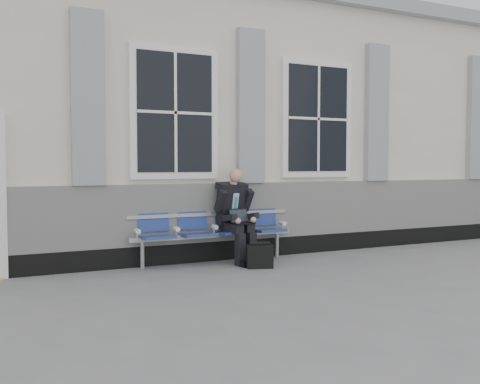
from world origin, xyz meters
TOP-DOWN VIEW (x-y plane):
  - ground at (0.00, 0.00)m, footprint 70.00×70.00m
  - station_building at (-0.02, 3.47)m, footprint 14.40×4.40m
  - bench at (-1.59, 1.32)m, footprint 2.60×0.47m
  - businessman at (-1.28, 1.19)m, footprint 0.60×0.80m
  - briefcase at (-1.16, 0.62)m, footprint 0.40×0.26m

SIDE VIEW (x-z plane):
  - ground at x=0.00m, z-range 0.00..0.00m
  - briefcase at x=-1.16m, z-range -0.02..0.37m
  - bench at x=-1.59m, z-range 0.10..1.01m
  - businessman at x=-1.28m, z-range 0.06..1.48m
  - station_building at x=-0.02m, z-range -0.02..4.47m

